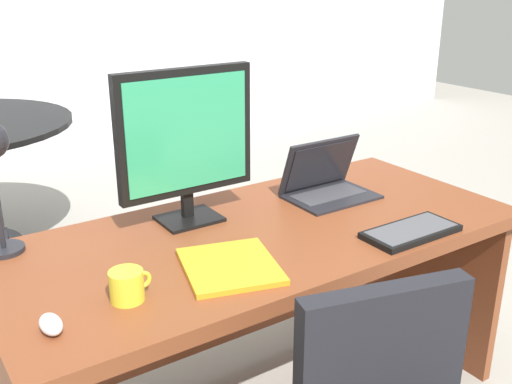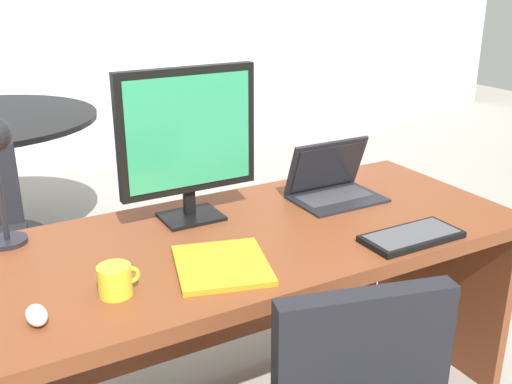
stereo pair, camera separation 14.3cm
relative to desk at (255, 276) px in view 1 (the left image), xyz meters
name	(u,v)px [view 1 (the left image)]	position (x,y,z in m)	size (l,w,h in m)	color
ground	(112,259)	(0.00, 1.46, -0.55)	(12.00, 12.00, 0.00)	gray
desk	(255,276)	(0.00, 0.00, 0.00)	(1.73, 0.78, 0.74)	brown
monitor	(186,137)	(-0.16, 0.16, 0.48)	(0.47, 0.16, 0.51)	black
laptop	(324,178)	(0.38, 0.10, 0.25)	(0.32, 0.23, 0.21)	black
keyboard	(411,231)	(0.37, -0.34, 0.20)	(0.32, 0.15, 0.02)	black
mouse	(51,324)	(-0.74, -0.25, 0.21)	(0.05, 0.09, 0.04)	silver
book	(230,266)	(-0.23, -0.22, 0.20)	(0.33, 0.35, 0.02)	orange
coffee_mug	(127,286)	(-0.54, -0.22, 0.23)	(0.11, 0.09, 0.08)	yellow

